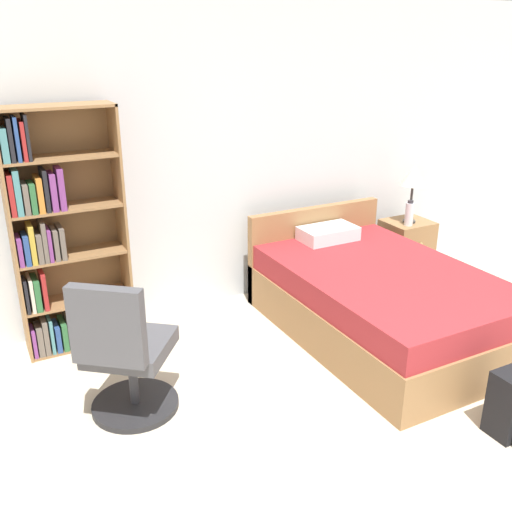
{
  "coord_description": "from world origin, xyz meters",
  "views": [
    {
      "loc": [
        -2.09,
        -1.17,
        2.27
      ],
      "look_at": [
        -0.44,
        1.98,
        0.89
      ],
      "focal_mm": 40.0,
      "sensor_mm": 36.0,
      "label": 1
    }
  ],
  "objects_px": {
    "table_lamp": "(413,177)",
    "bed": "(377,299)",
    "bookshelf": "(55,236)",
    "water_bottle": "(409,214)",
    "nightstand": "(406,248)",
    "office_chair": "(125,356)"
  },
  "relations": [
    {
      "from": "bookshelf",
      "to": "water_bottle",
      "type": "height_order",
      "value": "bookshelf"
    },
    {
      "from": "bed",
      "to": "table_lamp",
      "type": "relative_size",
      "value": 3.66
    },
    {
      "from": "office_chair",
      "to": "table_lamp",
      "type": "bearing_deg",
      "value": 17.25
    },
    {
      "from": "bed",
      "to": "office_chair",
      "type": "xyz_separation_m",
      "value": [
        -2.09,
        -0.16,
        0.14
      ]
    },
    {
      "from": "nightstand",
      "to": "bed",
      "type": "bearing_deg",
      "value": -141.22
    },
    {
      "from": "office_chair",
      "to": "nightstand",
      "type": "height_order",
      "value": "office_chair"
    },
    {
      "from": "bed",
      "to": "water_bottle",
      "type": "bearing_deg",
      "value": 37.77
    },
    {
      "from": "bed",
      "to": "nightstand",
      "type": "relative_size",
      "value": 3.69
    },
    {
      "from": "table_lamp",
      "to": "water_bottle",
      "type": "relative_size",
      "value": 2.27
    },
    {
      "from": "nightstand",
      "to": "table_lamp",
      "type": "distance_m",
      "value": 0.73
    },
    {
      "from": "office_chair",
      "to": "water_bottle",
      "type": "xyz_separation_m",
      "value": [
        3.04,
        0.9,
        0.24
      ]
    },
    {
      "from": "bookshelf",
      "to": "table_lamp",
      "type": "xyz_separation_m",
      "value": [
        3.29,
        -0.13,
        0.11
      ]
    },
    {
      "from": "bookshelf",
      "to": "bed",
      "type": "distance_m",
      "value": 2.53
    },
    {
      "from": "nightstand",
      "to": "table_lamp",
      "type": "relative_size",
      "value": 0.99
    },
    {
      "from": "nightstand",
      "to": "water_bottle",
      "type": "bearing_deg",
      "value": -131.95
    },
    {
      "from": "bookshelf",
      "to": "water_bottle",
      "type": "bearing_deg",
      "value": -3.62
    },
    {
      "from": "bed",
      "to": "nightstand",
      "type": "bearing_deg",
      "value": 38.78
    },
    {
      "from": "bed",
      "to": "office_chair",
      "type": "height_order",
      "value": "office_chair"
    },
    {
      "from": "bookshelf",
      "to": "bed",
      "type": "height_order",
      "value": "bookshelf"
    },
    {
      "from": "table_lamp",
      "to": "bed",
      "type": "bearing_deg",
      "value": -141.73
    },
    {
      "from": "nightstand",
      "to": "table_lamp",
      "type": "xyz_separation_m",
      "value": [
        -0.02,
        -0.03,
        0.73
      ]
    },
    {
      "from": "office_chair",
      "to": "water_bottle",
      "type": "bearing_deg",
      "value": 16.42
    }
  ]
}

